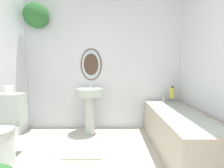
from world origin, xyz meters
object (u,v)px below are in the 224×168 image
toilet_paper_roll (10,90)px  bathtub (180,131)px  toilet (3,134)px  shampoo_bottle (173,93)px  pedestal_sink (90,102)px

toilet_paper_roll → bathtub: bearing=2.2°
toilet → bathtub: (2.24, 0.27, -0.07)m
shampoo_bottle → toilet_paper_roll: 2.49m
shampoo_bottle → toilet_paper_roll: size_ratio=1.91×
bathtub → pedestal_sink: bearing=155.7°
toilet → pedestal_sink: (0.94, 0.86, 0.21)m
bathtub → toilet_paper_roll: 2.32m
toilet → toilet_paper_roll: bearing=90.0°
pedestal_sink → toilet: bearing=-137.5°
shampoo_bottle → toilet: bearing=-158.8°
pedestal_sink → shampoo_bottle: bearing=2.4°
bathtub → shampoo_bottle: shampoo_bottle is taller
bathtub → toilet_paper_roll: toilet_paper_roll is taller
toilet → bathtub: 2.26m
pedestal_sink → bathtub: bearing=-24.3°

